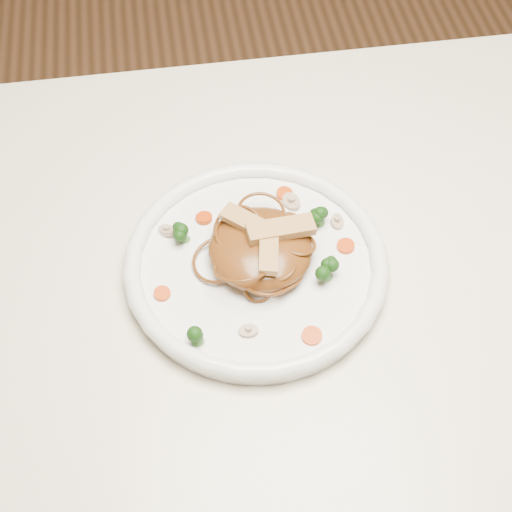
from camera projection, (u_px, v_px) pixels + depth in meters
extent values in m
plane|color=#53341C|center=(306.00, 500.00, 1.47)|extent=(4.00, 4.00, 0.00)
cube|color=beige|center=(339.00, 290.00, 0.88)|extent=(1.20, 0.80, 0.04)
cylinder|color=white|center=(256.00, 267.00, 0.87)|extent=(0.34, 0.34, 0.02)
ellipsoid|color=#593411|center=(261.00, 248.00, 0.85)|extent=(0.13, 0.13, 0.04)
cube|color=tan|center=(281.00, 229.00, 0.84)|extent=(0.08, 0.03, 0.01)
cube|color=tan|center=(248.00, 223.00, 0.84)|extent=(0.06, 0.06, 0.01)
cube|color=tan|center=(269.00, 249.00, 0.82)|extent=(0.03, 0.07, 0.01)
cylinder|color=#B53E06|center=(285.00, 194.00, 0.92)|extent=(0.02, 0.02, 0.00)
cylinder|color=#B53E06|center=(162.00, 294.00, 0.83)|extent=(0.02, 0.02, 0.00)
cylinder|color=#B53E06|center=(346.00, 246.00, 0.87)|extent=(0.02, 0.02, 0.00)
cylinder|color=#B53E06|center=(204.00, 218.00, 0.90)|extent=(0.02, 0.02, 0.00)
cylinder|color=#B53E06|center=(312.00, 336.00, 0.80)|extent=(0.02, 0.02, 0.00)
cylinder|color=beige|center=(249.00, 331.00, 0.80)|extent=(0.02, 0.02, 0.01)
cylinder|color=beige|center=(337.00, 222.00, 0.89)|extent=(0.02, 0.02, 0.01)
cylinder|color=beige|center=(167.00, 231.00, 0.88)|extent=(0.03, 0.03, 0.01)
cylinder|color=beige|center=(291.00, 202.00, 0.91)|extent=(0.03, 0.03, 0.01)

